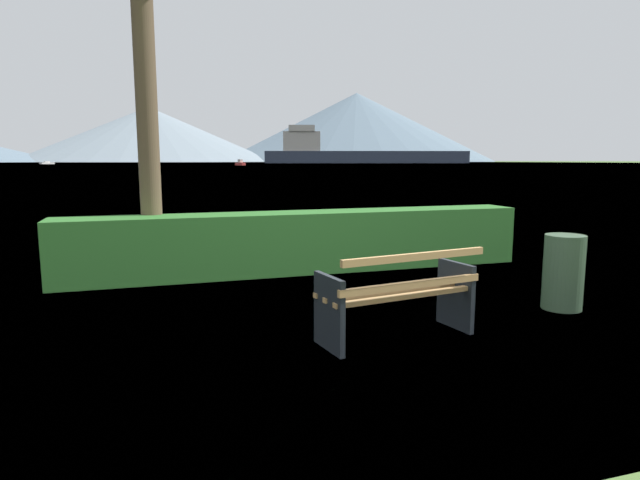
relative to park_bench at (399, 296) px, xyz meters
The scene contains 9 objects.
ground_plane 0.42m from the park_bench, 98.93° to the left, with size 1400.00×1400.00×0.00m, color #4C6B33.
water_surface 307.61m from the park_bench, 90.00° to the left, with size 620.00×620.00×0.00m, color slate.
park_bench is the anchor object (origin of this frame).
hedge_row 3.31m from the park_bench, 90.15° to the left, with size 7.06×0.71×0.90m, color #2D6B28.
trash_bin 2.28m from the park_bench, ahead, with size 0.44×0.44×0.85m, color #385138.
cargo_ship_large 300.92m from the park_bench, 69.25° to the left, with size 113.16×46.12×20.69m.
fishing_boat_near 171.51m from the park_bench, 81.27° to the left, with size 2.86×4.73×1.94m.
sailboat_mid 250.54m from the park_bench, 99.87° to the left, with size 5.45×5.57×1.19m.
distant_hills 564.84m from the park_bench, 88.54° to the left, with size 813.46×373.68×77.54m.
Camera 1 is at (-2.17, -4.49, 1.68)m, focal length 30.06 mm.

